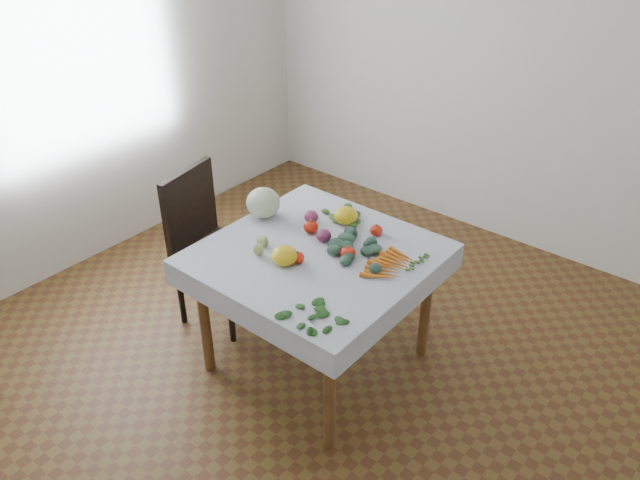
% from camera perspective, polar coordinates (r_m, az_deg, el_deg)
% --- Properties ---
extents(ground, '(4.00, 4.00, 0.00)m').
position_cam_1_polar(ground, '(3.73, -0.26, -10.89)').
color(ground, brown).
extents(back_wall, '(4.00, 0.04, 2.70)m').
position_cam_1_polar(back_wall, '(4.63, 16.29, 15.78)').
color(back_wall, silver).
rests_on(back_wall, ground).
extents(left_wall, '(0.04, 4.00, 2.70)m').
position_cam_1_polar(left_wall, '(4.46, -21.23, 14.37)').
color(left_wall, silver).
rests_on(left_wall, ground).
extents(table, '(1.00, 1.00, 0.75)m').
position_cam_1_polar(table, '(3.33, -0.29, -2.59)').
color(table, brown).
rests_on(table, ground).
extents(tablecloth, '(1.12, 1.12, 0.01)m').
position_cam_1_polar(tablecloth, '(3.27, -0.30, -1.15)').
color(tablecloth, white).
rests_on(tablecloth, table).
extents(chair, '(0.52, 0.52, 0.98)m').
position_cam_1_polar(chair, '(3.84, -10.31, 0.31)').
color(chair, black).
rests_on(chair, ground).
extents(cabbage, '(0.23, 0.23, 0.17)m').
position_cam_1_polar(cabbage, '(3.57, -5.21, 3.41)').
color(cabbage, beige).
rests_on(cabbage, tablecloth).
extents(tomato_a, '(0.09, 0.09, 0.06)m').
position_cam_1_polar(tomato_a, '(3.41, 5.18, 0.88)').
color(tomato_a, red).
rests_on(tomato_a, tablecloth).
extents(tomato_b, '(0.08, 0.08, 0.07)m').
position_cam_1_polar(tomato_b, '(3.20, 2.57, -1.20)').
color(tomato_b, red).
rests_on(tomato_b, tablecloth).
extents(tomato_c, '(0.10, 0.10, 0.07)m').
position_cam_1_polar(tomato_c, '(3.42, -0.84, 1.22)').
color(tomato_c, red).
rests_on(tomato_c, tablecloth).
extents(tomato_d, '(0.08, 0.08, 0.06)m').
position_cam_1_polar(tomato_d, '(3.17, -2.05, -1.63)').
color(tomato_d, red).
rests_on(tomato_d, tablecloth).
extents(heirloom_back, '(0.15, 0.15, 0.09)m').
position_cam_1_polar(heirloom_back, '(3.51, 2.39, 2.25)').
color(heirloom_back, yellow).
rests_on(heirloom_back, tablecloth).
extents(heirloom_front, '(0.17, 0.17, 0.09)m').
position_cam_1_polar(heirloom_front, '(3.16, -3.25, -1.44)').
color(heirloom_front, yellow).
rests_on(heirloom_front, tablecloth).
extents(onion_a, '(0.11, 0.11, 0.07)m').
position_cam_1_polar(onion_a, '(3.52, -0.80, 2.14)').
color(onion_a, '#541836').
rests_on(onion_a, tablecloth).
extents(onion_b, '(0.09, 0.09, 0.07)m').
position_cam_1_polar(onion_b, '(3.34, 0.35, 0.41)').
color(onion_b, '#541836').
rests_on(onion_b, tablecloth).
extents(tomatillo_cluster, '(0.10, 0.14, 0.05)m').
position_cam_1_polar(tomatillo_cluster, '(3.27, -5.76, -0.70)').
color(tomatillo_cluster, '#96B166').
rests_on(tomatillo_cluster, tablecloth).
extents(carrot_bunch, '(0.19, 0.33, 0.03)m').
position_cam_1_polar(carrot_bunch, '(3.16, 6.49, -2.29)').
color(carrot_bunch, orange).
rests_on(carrot_bunch, tablecloth).
extents(kale_bunch, '(0.33, 0.31, 0.05)m').
position_cam_1_polar(kale_bunch, '(3.24, 3.99, -1.03)').
color(kale_bunch, '#315140').
rests_on(kale_bunch, tablecloth).
extents(basil_bunch, '(0.29, 0.21, 0.01)m').
position_cam_1_polar(basil_bunch, '(2.83, -0.41, -6.97)').
color(basil_bunch, '#1B4D18').
rests_on(basil_bunch, tablecloth).
extents(dill_bunch, '(0.27, 0.20, 0.03)m').
position_cam_1_polar(dill_bunch, '(3.59, 2.31, 2.37)').
color(dill_bunch, '#537B38').
rests_on(dill_bunch, tablecloth).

